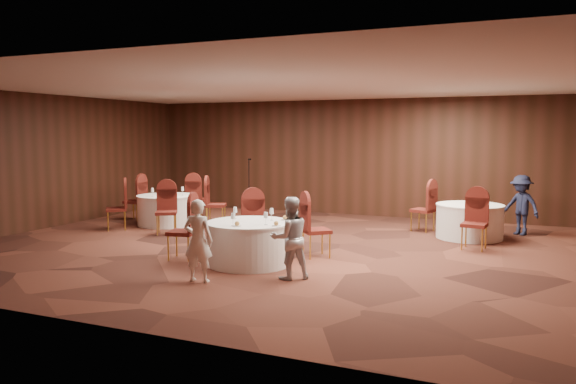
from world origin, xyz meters
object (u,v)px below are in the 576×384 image
at_px(woman_a, 198,241).
at_px(man_c, 521,205).
at_px(table_right, 470,221).
at_px(table_left, 167,210).
at_px(table_main, 249,243).
at_px(woman_b, 290,238).
at_px(mic_stand, 249,200).

bearing_deg(woman_a, man_c, -132.93).
bearing_deg(table_right, table_left, -171.18).
bearing_deg(table_main, man_c, 48.87).
xyz_separation_m(table_right, woman_b, (-2.24, -4.69, 0.27)).
distance_m(table_main, mic_stand, 5.65).
height_order(table_left, mic_stand, mic_stand).
height_order(woman_b, man_c, man_c).
xyz_separation_m(table_left, woman_a, (3.66, -4.31, 0.26)).
height_order(table_main, woman_b, woman_b).
bearing_deg(woman_b, mic_stand, -98.97).
relative_size(table_right, woman_b, 1.10).
height_order(table_right, woman_b, woman_b).
distance_m(mic_stand, woman_b, 6.73).
xyz_separation_m(woman_a, man_c, (4.46, 6.28, 0.03)).
bearing_deg(table_main, woman_a, -97.01).
bearing_deg(table_left, man_c, 13.64).
xyz_separation_m(table_right, woman_a, (-3.45, -5.41, 0.26)).
relative_size(table_main, woman_b, 1.16).
bearing_deg(table_main, table_left, 142.42).
xyz_separation_m(woman_a, woman_b, (1.21, 0.72, 0.01)).
bearing_deg(mic_stand, table_right, -9.45).
xyz_separation_m(table_main, woman_a, (-0.17, -1.37, 0.26)).
xyz_separation_m(table_main, woman_b, (1.04, -0.64, 0.27)).
bearing_deg(man_c, table_right, -107.52).
height_order(table_right, woman_a, woman_a).
bearing_deg(mic_stand, man_c, -0.91).
distance_m(table_left, woman_a, 5.66).
distance_m(mic_stand, man_c, 6.88).
distance_m(table_left, woman_b, 6.05).
height_order(table_main, mic_stand, mic_stand).
relative_size(woman_b, man_c, 0.96).
relative_size(table_main, man_c, 1.12).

